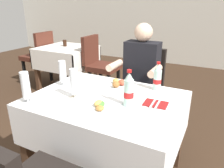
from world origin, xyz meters
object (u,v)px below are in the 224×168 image
at_px(plate_near_camera, 99,106).
at_px(beer_glass_right, 26,88).
at_px(seated_diner_far, 140,76).
at_px(beer_glass_middle, 74,83).
at_px(napkin_cutlery_set, 156,104).
at_px(background_dining_table, 67,58).
at_px(chair_far_diner_seat, 142,86).
at_px(cola_bottle_secondary, 157,78).
at_px(beer_glass_left, 63,73).
at_px(background_chair_left, 39,54).
at_px(main_dining_table, 106,116).
at_px(plate_far_diner, 118,84).
at_px(cola_bottle_primary, 129,91).
at_px(background_chair_right, 99,63).
at_px(background_table_tumbler, 65,43).

height_order(plate_near_camera, beer_glass_right, beer_glass_right).
bearing_deg(seated_diner_far, beer_glass_middle, -104.75).
height_order(napkin_cutlery_set, background_dining_table, napkin_cutlery_set).
relative_size(chair_far_diner_seat, background_dining_table, 1.10).
bearing_deg(cola_bottle_secondary, beer_glass_left, -160.15).
bearing_deg(seated_diner_far, background_chair_left, 161.03).
bearing_deg(napkin_cutlery_set, main_dining_table, -171.00).
relative_size(beer_glass_right, napkin_cutlery_set, 1.23).
relative_size(seated_diner_far, napkin_cutlery_set, 6.56).
height_order(beer_glass_middle, cola_bottle_secondary, cola_bottle_secondary).
height_order(plate_near_camera, cola_bottle_secondary, cola_bottle_secondary).
bearing_deg(napkin_cutlery_set, cola_bottle_secondary, 105.08).
xyz_separation_m(cola_bottle_secondary, background_dining_table, (-1.92, 1.17, -0.30)).
bearing_deg(background_dining_table, beer_glass_middle, -49.29).
relative_size(main_dining_table, plate_near_camera, 4.61).
bearing_deg(napkin_cutlery_set, beer_glass_middle, -163.74).
height_order(chair_far_diner_seat, cola_bottle_secondary, cola_bottle_secondary).
distance_m(beer_glass_middle, napkin_cutlery_set, 0.63).
xyz_separation_m(plate_near_camera, background_dining_table, (-1.66, 1.69, -0.21)).
distance_m(seated_diner_far, plate_near_camera, 0.91).
relative_size(plate_far_diner, beer_glass_left, 0.99).
bearing_deg(main_dining_table, cola_bottle_primary, -14.23).
relative_size(beer_glass_right, background_chair_right, 0.24).
distance_m(background_dining_table, background_chair_left, 0.65).
bearing_deg(plate_far_diner, napkin_cutlery_set, -25.09).
xyz_separation_m(cola_bottle_primary, background_chair_right, (-1.18, 1.57, -0.31)).
height_order(plate_far_diner, beer_glass_middle, beer_glass_middle).
xyz_separation_m(plate_far_diner, beer_glass_middle, (-0.19, -0.36, 0.10)).
relative_size(chair_far_diner_seat, cola_bottle_secondary, 3.93).
bearing_deg(background_table_tumbler, beer_glass_left, -51.33).
distance_m(beer_glass_left, beer_glass_middle, 0.31).
height_order(main_dining_table, chair_far_diner_seat, chair_far_diner_seat).
bearing_deg(plate_near_camera, beer_glass_left, 155.41).
distance_m(main_dining_table, background_chair_left, 2.72).
distance_m(beer_glass_middle, background_chair_right, 1.82).
relative_size(cola_bottle_secondary, background_table_tumbler, 2.25).
bearing_deg(background_chair_right, plate_near_camera, -59.15).
xyz_separation_m(background_chair_left, background_chair_right, (1.30, 0.00, 0.00)).
distance_m(beer_glass_middle, beer_glass_right, 0.35).
height_order(plate_near_camera, beer_glass_middle, beer_glass_middle).
distance_m(chair_far_diner_seat, napkin_cutlery_set, 0.89).
height_order(background_chair_left, background_table_tumbler, background_chair_left).
bearing_deg(beer_glass_left, plate_far_diner, 22.85).
distance_m(plate_near_camera, background_table_tumbler, 2.45).
bearing_deg(plate_far_diner, chair_far_diner_seat, 87.93).
height_order(napkin_cutlery_set, background_chair_right, background_chair_right).
relative_size(cola_bottle_primary, cola_bottle_secondary, 1.10).
xyz_separation_m(chair_far_diner_seat, cola_bottle_primary, (0.21, -0.89, 0.31)).
relative_size(beer_glass_left, beer_glass_middle, 0.97).
bearing_deg(main_dining_table, chair_far_diner_seat, 90.00).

